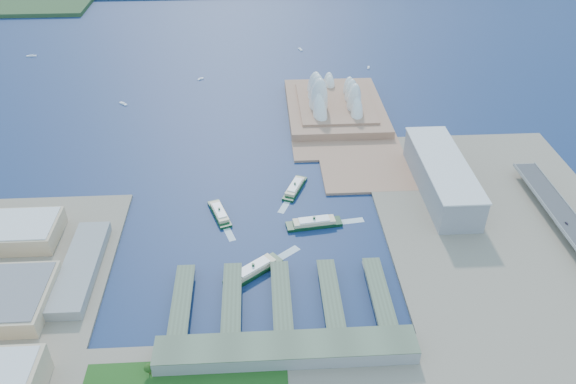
{
  "coord_description": "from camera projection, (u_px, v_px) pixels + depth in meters",
  "views": [
    {
      "loc": [
        0.03,
        -417.09,
        351.26
      ],
      "look_at": [
        27.68,
        63.59,
        18.0
      ],
      "focal_mm": 35.0,
      "sensor_mm": 36.0,
      "label": 1
    }
  ],
  "objects": [
    {
      "name": "boat_e",
      "position": [
        300.0,
        49.0,
        972.97
      ],
      "size": [
        6.81,
        12.4,
        2.9
      ],
      "primitive_type": null,
      "rotation": [
        0.0,
        0.0,
        0.27
      ],
      "color": "white",
      "rests_on": "ground"
    },
    {
      "name": "toaster_building",
      "position": [
        442.0,
        176.0,
        605.51
      ],
      "size": [
        45.0,
        155.0,
        35.0
      ],
      "primitive_type": "cube",
      "color": "gray",
      "rests_on": "east_land"
    },
    {
      "name": "boat_a",
      "position": [
        123.0,
        103.0,
        796.71
      ],
      "size": [
        12.59,
        12.31,
        2.72
      ],
      "primitive_type": null,
      "rotation": [
        0.0,
        0.0,
        0.8
      ],
      "color": "white",
      "rests_on": "ground"
    },
    {
      "name": "opera_house",
      "position": [
        336.0,
        91.0,
        758.89
      ],
      "size": [
        134.0,
        180.0,
        58.0
      ],
      "primitive_type": null,
      "color": "white",
      "rests_on": "peninsula"
    },
    {
      "name": "ferry_a",
      "position": [
        219.0,
        212.0,
        579.76
      ],
      "size": [
        27.57,
        50.12,
        9.22
      ],
      "primitive_type": null,
      "rotation": [
        0.0,
        0.0,
        0.33
      ],
      "color": "black",
      "rests_on": "ground"
    },
    {
      "name": "ground",
      "position": [
        263.0,
        246.0,
        542.3
      ],
      "size": [
        3000.0,
        3000.0,
        0.0
      ],
      "primitive_type": "plane",
      "color": "#0F2249",
      "rests_on": "ground"
    },
    {
      "name": "ferry_b",
      "position": [
        295.0,
        186.0,
        618.15
      ],
      "size": [
        31.04,
        50.6,
        9.38
      ],
      "primitive_type": null,
      "rotation": [
        0.0,
        0.0,
        -0.4
      ],
      "color": "black",
      "rests_on": "ground"
    },
    {
      "name": "terminal_building",
      "position": [
        286.0,
        350.0,
        427.06
      ],
      "size": [
        200.0,
        28.0,
        12.0
      ],
      "primitive_type": "cube",
      "color": "gray",
      "rests_on": "south_land"
    },
    {
      "name": "boat_b",
      "position": [
        201.0,
        79.0,
        868.89
      ],
      "size": [
        9.13,
        8.07,
        2.45
      ],
      "primitive_type": null,
      "rotation": [
        0.0,
        0.0,
        2.23
      ],
      "color": "white",
      "rests_on": "ground"
    },
    {
      "name": "ferry_wharves",
      "position": [
        281.0,
        297.0,
        478.74
      ],
      "size": [
        184.0,
        90.0,
        9.3
      ],
      "primitive_type": null,
      "color": "#4F5D47",
      "rests_on": "ground"
    },
    {
      "name": "peninsula",
      "position": [
        338.0,
        118.0,
        759.95
      ],
      "size": [
        135.0,
        220.0,
        3.0
      ],
      "primitive_type": "cube",
      "color": "#A07358",
      "rests_on": "ground"
    },
    {
      "name": "east_land",
      "position": [
        527.0,
        270.0,
        511.73
      ],
      "size": [
        240.0,
        500.0,
        3.0
      ],
      "primitive_type": "cube",
      "color": "gray",
      "rests_on": "ground"
    },
    {
      "name": "boat_d",
      "position": [
        31.0,
        56.0,
        948.22
      ],
      "size": [
        16.31,
        4.32,
        2.73
      ],
      "primitive_type": null,
      "rotation": [
        0.0,
        0.0,
        1.62
      ],
      "color": "white",
      "rests_on": "ground"
    },
    {
      "name": "car_c",
      "position": [
        566.0,
        223.0,
        546.61
      ],
      "size": [
        1.88,
        4.63,
        1.34
      ],
      "primitive_type": "imported",
      "rotation": [
        0.0,
        0.0,
        3.14
      ],
      "color": "slate",
      "rests_on": "expressway"
    },
    {
      "name": "ferry_d",
      "position": [
        314.0,
        221.0,
        565.19
      ],
      "size": [
        57.81,
        21.52,
        10.67
      ],
      "primitive_type": null,
      "rotation": [
        0.0,
        0.0,
        1.7
      ],
      "color": "black",
      "rests_on": "ground"
    },
    {
      "name": "ferry_c",
      "position": [
        253.0,
        268.0,
        507.33
      ],
      "size": [
        55.55,
        48.17,
        11.13
      ],
      "primitive_type": null,
      "rotation": [
        0.0,
        0.0,
        2.24
      ],
      "color": "black",
      "rests_on": "ground"
    },
    {
      "name": "boat_c",
      "position": [
        368.0,
        67.0,
        906.54
      ],
      "size": [
        5.54,
        10.91,
        2.36
      ],
      "primitive_type": null,
      "rotation": [
        0.0,
        0.0,
        2.89
      ],
      "color": "white",
      "rests_on": "ground"
    }
  ]
}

